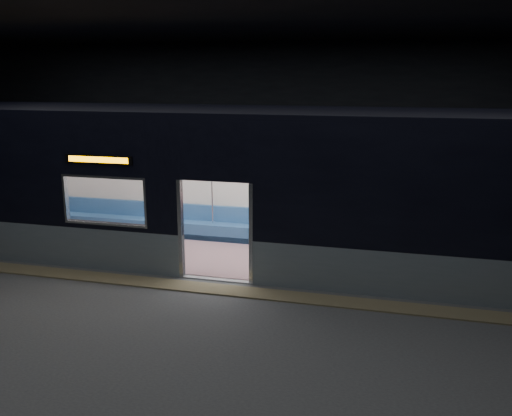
% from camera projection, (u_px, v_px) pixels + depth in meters
% --- Properties ---
extents(station_floor, '(24.00, 14.00, 0.01)m').
position_uv_depth(station_floor, '(198.00, 300.00, 10.02)').
color(station_floor, '#47494C').
rests_on(station_floor, ground).
extents(station_envelope, '(24.00, 14.00, 5.00)m').
position_uv_depth(station_envelope, '(193.00, 99.00, 9.14)').
color(station_envelope, black).
rests_on(station_envelope, station_floor).
extents(tactile_strip, '(22.80, 0.50, 0.03)m').
position_uv_depth(tactile_strip, '(208.00, 288.00, 10.54)').
color(tactile_strip, '#8C7F59').
rests_on(tactile_strip, station_floor).
extents(metro_car, '(18.00, 3.04, 3.35)m').
position_uv_depth(metro_car, '(236.00, 178.00, 11.97)').
color(metro_car, gray).
rests_on(metro_car, station_floor).
extents(passenger, '(0.46, 0.74, 1.40)m').
position_uv_depth(passenger, '(273.00, 214.00, 13.01)').
color(passenger, black).
rests_on(passenger, metro_car).
extents(handbag, '(0.33, 0.31, 0.14)m').
position_uv_depth(handbag, '(271.00, 221.00, 12.83)').
color(handbag, black).
rests_on(handbag, passenger).
extents(transit_map, '(0.93, 0.03, 0.61)m').
position_uv_depth(transit_map, '(468.00, 195.00, 12.09)').
color(transit_map, white).
rests_on(transit_map, metro_car).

